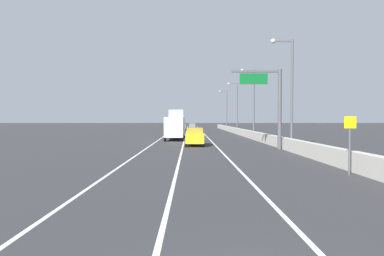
# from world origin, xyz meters

# --- Properties ---
(ground_plane) EXTENTS (320.00, 320.00, 0.00)m
(ground_plane) POSITION_xyz_m (0.00, 64.00, 0.00)
(ground_plane) COLOR #2D2D30
(lane_stripe_left) EXTENTS (0.16, 130.00, 0.00)m
(lane_stripe_left) POSITION_xyz_m (-5.50, 55.00, 0.00)
(lane_stripe_left) COLOR silver
(lane_stripe_left) RESTS_ON ground_plane
(lane_stripe_center) EXTENTS (0.16, 130.00, 0.00)m
(lane_stripe_center) POSITION_xyz_m (-2.00, 55.00, 0.00)
(lane_stripe_center) COLOR silver
(lane_stripe_center) RESTS_ON ground_plane
(lane_stripe_right) EXTENTS (0.16, 130.00, 0.00)m
(lane_stripe_right) POSITION_xyz_m (1.50, 55.00, 0.00)
(lane_stripe_right) COLOR silver
(lane_stripe_right) RESTS_ON ground_plane
(jersey_barrier_right) EXTENTS (0.60, 120.00, 1.10)m
(jersey_barrier_right) POSITION_xyz_m (7.74, 40.00, 0.55)
(jersey_barrier_right) COLOR #B2ADA3
(jersey_barrier_right) RESTS_ON ground_plane
(overhead_sign_gantry) EXTENTS (4.68, 0.36, 7.50)m
(overhead_sign_gantry) POSITION_xyz_m (6.40, 26.77, 4.73)
(overhead_sign_gantry) COLOR #47474C
(overhead_sign_gantry) RESTS_ON ground_plane
(speed_advisory_sign) EXTENTS (0.60, 0.11, 3.00)m
(speed_advisory_sign) POSITION_xyz_m (6.84, 12.52, 1.76)
(speed_advisory_sign) COLOR #4C4C51
(speed_advisory_sign) RESTS_ON ground_plane
(lamp_post_right_second) EXTENTS (2.14, 0.44, 10.31)m
(lamp_post_right_second) POSITION_xyz_m (8.00, 26.72, 5.91)
(lamp_post_right_second) COLOR #4C4C51
(lamp_post_right_second) RESTS_ON ground_plane
(lamp_post_right_third) EXTENTS (2.14, 0.44, 10.31)m
(lamp_post_right_third) POSITION_xyz_m (8.08, 45.43, 5.91)
(lamp_post_right_third) COLOR #4C4C51
(lamp_post_right_third) RESTS_ON ground_plane
(lamp_post_right_fourth) EXTENTS (2.14, 0.44, 10.31)m
(lamp_post_right_fourth) POSITION_xyz_m (8.29, 64.14, 5.91)
(lamp_post_right_fourth) COLOR #4C4C51
(lamp_post_right_fourth) RESTS_ON ground_plane
(lamp_post_right_fifth) EXTENTS (2.14, 0.44, 10.31)m
(lamp_post_right_fifth) POSITION_xyz_m (8.19, 82.84, 5.91)
(lamp_post_right_fifth) COLOR #4C4C51
(lamp_post_right_fifth) RESTS_ON ground_plane
(car_silver_0) EXTENTS (1.93, 4.36, 1.96)m
(car_silver_0) POSITION_xyz_m (-3.30, 84.73, 0.98)
(car_silver_0) COLOR #B7B7BC
(car_silver_0) RESTS_ON ground_plane
(car_gray_1) EXTENTS (1.91, 4.78, 1.99)m
(car_gray_1) POSITION_xyz_m (-0.51, 90.84, 0.99)
(car_gray_1) COLOR slate
(car_gray_1) RESTS_ON ground_plane
(car_yellow_2) EXTENTS (2.05, 4.33, 1.94)m
(car_yellow_2) POSITION_xyz_m (-0.73, 31.14, 0.97)
(car_yellow_2) COLOR gold
(car_yellow_2) RESTS_ON ground_plane
(car_green_3) EXTENTS (1.98, 4.78, 2.00)m
(car_green_3) POSITION_xyz_m (-3.50, 73.85, 1.00)
(car_green_3) COLOR #196033
(car_green_3) RESTS_ON ground_plane
(box_truck) EXTENTS (2.64, 8.67, 4.19)m
(box_truck) POSITION_xyz_m (-3.24, 41.87, 1.91)
(box_truck) COLOR silver
(box_truck) RESTS_ON ground_plane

